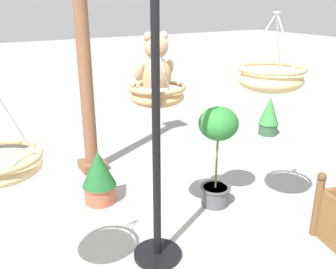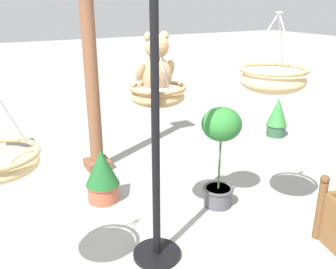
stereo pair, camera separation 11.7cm
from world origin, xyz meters
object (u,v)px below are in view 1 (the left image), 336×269
(teddy_bear, at_px, (155,68))
(hanging_basket_right_low, at_px, (271,78))
(display_pole_central, at_px, (157,177))
(potted_plant_tall_leafy, at_px, (217,145))
(hanging_basket_with_teddy, at_px, (157,94))
(potted_plant_bushy_green, at_px, (99,177))
(greenhouse_pillar_right, at_px, (85,66))
(potted_plant_fern_front, at_px, (269,116))

(teddy_bear, bearing_deg, hanging_basket_right_low, -26.34)
(display_pole_central, relative_size, teddy_bear, 4.86)
(teddy_bear, xyz_separation_m, potted_plant_tall_leafy, (0.88, 0.20, -0.95))
(hanging_basket_with_teddy, relative_size, potted_plant_tall_leafy, 0.46)
(hanging_basket_right_low, relative_size, potted_plant_bushy_green, 1.06)
(display_pole_central, bearing_deg, potted_plant_bushy_green, 94.44)
(hanging_basket_with_teddy, xyz_separation_m, potted_plant_tall_leafy, (0.88, 0.23, -0.73))
(teddy_bear, height_order, greenhouse_pillar_right, greenhouse_pillar_right)
(hanging_basket_with_teddy, distance_m, teddy_bear, 0.23)
(greenhouse_pillar_right, height_order, potted_plant_tall_leafy, greenhouse_pillar_right)
(teddy_bear, distance_m, hanging_basket_right_low, 1.02)
(greenhouse_pillar_right, distance_m, potted_plant_bushy_green, 1.45)
(hanging_basket_with_teddy, height_order, potted_plant_tall_leafy, hanging_basket_with_teddy)
(hanging_basket_right_low, bearing_deg, greenhouse_pillar_right, 112.09)
(potted_plant_tall_leafy, relative_size, potted_plant_bushy_green, 1.83)
(hanging_basket_with_teddy, xyz_separation_m, potted_plant_fern_front, (3.13, 1.65, -1.13))
(potted_plant_fern_front, distance_m, potted_plant_tall_leafy, 2.69)
(teddy_bear, bearing_deg, potted_plant_bushy_green, 104.63)
(potted_plant_tall_leafy, distance_m, potted_plant_bushy_green, 1.40)
(display_pole_central, distance_m, potted_plant_bushy_green, 1.31)
(greenhouse_pillar_right, distance_m, potted_plant_fern_front, 3.34)
(greenhouse_pillar_right, relative_size, potted_plant_fern_front, 4.42)
(greenhouse_pillar_right, relative_size, potted_plant_tall_leafy, 2.55)
(hanging_basket_with_teddy, bearing_deg, display_pole_central, -120.96)
(teddy_bear, bearing_deg, potted_plant_fern_front, 27.41)
(greenhouse_pillar_right, height_order, potted_plant_fern_front, greenhouse_pillar_right)
(display_pole_central, relative_size, hanging_basket_with_teddy, 4.82)
(display_pole_central, distance_m, teddy_bear, 0.93)
(hanging_basket_right_low, height_order, potted_plant_fern_front, hanging_basket_right_low)
(display_pole_central, xyz_separation_m, potted_plant_fern_front, (3.28, 1.90, -0.47))
(potted_plant_bushy_green, bearing_deg, potted_plant_tall_leafy, -33.00)
(hanging_basket_right_low, distance_m, potted_plant_tall_leafy, 1.08)
(potted_plant_tall_leafy, bearing_deg, potted_plant_bushy_green, 147.00)
(potted_plant_bushy_green, bearing_deg, display_pole_central, -85.56)
(greenhouse_pillar_right, bearing_deg, hanging_basket_with_teddy, -89.49)
(display_pole_central, distance_m, potted_plant_fern_front, 3.82)
(hanging_basket_right_low, xyz_separation_m, greenhouse_pillar_right, (-0.93, 2.28, -0.15))
(hanging_basket_right_low, xyz_separation_m, potted_plant_fern_front, (2.22, 2.08, -1.25))
(teddy_bear, xyz_separation_m, potted_plant_bushy_green, (-0.24, 0.93, -1.37))
(hanging_basket_with_teddy, relative_size, teddy_bear, 1.01)
(teddy_bear, relative_size, greenhouse_pillar_right, 0.18)
(hanging_basket_right_low, xyz_separation_m, potted_plant_bushy_green, (-1.15, 1.38, -1.27))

